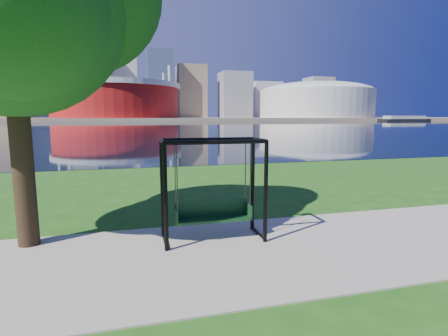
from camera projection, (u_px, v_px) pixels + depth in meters
name	position (u px, v px, depth m)	size (l,w,h in m)	color
ground	(221.00, 246.00, 7.33)	(900.00, 900.00, 0.00)	#1E5114
path	(228.00, 254.00, 6.85)	(120.00, 4.00, 0.03)	#9E937F
river	(136.00, 126.00, 104.82)	(900.00, 180.00, 0.02)	black
far_bank	(132.00, 119.00, 299.67)	(900.00, 228.00, 2.00)	#937F60
stadium	(116.00, 99.00, 227.33)	(83.00, 83.00, 32.00)	maroon
arena	(316.00, 99.00, 264.14)	(84.00, 84.00, 26.56)	beige
skyline	(125.00, 79.00, 306.31)	(392.00, 66.00, 96.50)	gray
swing	(213.00, 192.00, 7.54)	(2.19, 0.97, 2.23)	black
barge	(404.00, 119.00, 221.02)	(33.57, 9.53, 3.34)	black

